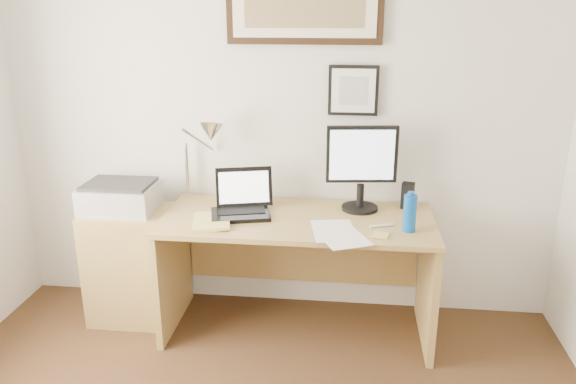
# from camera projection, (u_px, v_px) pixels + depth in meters

# --- Properties ---
(wall_back) EXTENTS (3.50, 0.02, 2.50)m
(wall_back) POSITION_uv_depth(u_px,v_px,m) (280.00, 121.00, 3.50)
(wall_back) COLOR silver
(wall_back) RESTS_ON ground
(side_cabinet) EXTENTS (0.50, 0.40, 0.73)m
(side_cabinet) POSITION_uv_depth(u_px,v_px,m) (131.00, 264.00, 3.58)
(side_cabinet) COLOR #A07F43
(side_cabinet) RESTS_ON floor
(water_bottle) EXTENTS (0.07, 0.07, 0.21)m
(water_bottle) POSITION_uv_depth(u_px,v_px,m) (410.00, 213.00, 3.07)
(water_bottle) COLOR #0D4FAC
(water_bottle) RESTS_ON desk
(bottle_cap) EXTENTS (0.04, 0.04, 0.02)m
(bottle_cap) POSITION_uv_depth(u_px,v_px,m) (411.00, 194.00, 3.03)
(bottle_cap) COLOR #0D4FAC
(bottle_cap) RESTS_ON water_bottle
(speaker) EXTENTS (0.09, 0.08, 0.16)m
(speaker) POSITION_uv_depth(u_px,v_px,m) (408.00, 196.00, 3.43)
(speaker) COLOR black
(speaker) RESTS_ON desk
(paper_sheet_a) EXTENTS (0.34, 0.39, 0.00)m
(paper_sheet_a) POSITION_uv_depth(u_px,v_px,m) (342.00, 236.00, 3.03)
(paper_sheet_a) COLOR white
(paper_sheet_a) RESTS_ON desk
(paper_sheet_b) EXTENTS (0.28, 0.36, 0.00)m
(paper_sheet_b) POSITION_uv_depth(u_px,v_px,m) (334.00, 231.00, 3.10)
(paper_sheet_b) COLOR white
(paper_sheet_b) RESTS_ON desk
(sticky_pad) EXTENTS (0.10, 0.10, 0.01)m
(sticky_pad) POSITION_uv_depth(u_px,v_px,m) (381.00, 235.00, 3.03)
(sticky_pad) COLOR #D8BE66
(sticky_pad) RESTS_ON desk
(marker_pen) EXTENTS (0.14, 0.06, 0.02)m
(marker_pen) POSITION_uv_depth(u_px,v_px,m) (382.00, 226.00, 3.16)
(marker_pen) COLOR white
(marker_pen) RESTS_ON desk
(book) EXTENTS (0.26, 0.32, 0.02)m
(book) POSITION_uv_depth(u_px,v_px,m) (193.00, 222.00, 3.20)
(book) COLOR #E1CE6A
(book) RESTS_ON desk
(desk) EXTENTS (1.60, 0.70, 0.75)m
(desk) POSITION_uv_depth(u_px,v_px,m) (299.00, 248.00, 3.45)
(desk) COLOR #A07F43
(desk) RESTS_ON floor
(laptop) EXTENTS (0.39, 0.37, 0.26)m
(laptop) POSITION_uv_depth(u_px,v_px,m) (242.00, 204.00, 3.34)
(laptop) COLOR black
(laptop) RESTS_ON desk
(lcd_monitor) EXTENTS (0.42, 0.22, 0.52)m
(lcd_monitor) POSITION_uv_depth(u_px,v_px,m) (362.00, 164.00, 3.33)
(lcd_monitor) COLOR black
(lcd_monitor) RESTS_ON desk
(printer) EXTENTS (0.44, 0.34, 0.18)m
(printer) POSITION_uv_depth(u_px,v_px,m) (120.00, 196.00, 3.45)
(printer) COLOR #A8A8AA
(printer) RESTS_ON side_cabinet
(desk_lamp) EXTENTS (0.29, 0.27, 0.53)m
(desk_lamp) POSITION_uv_depth(u_px,v_px,m) (209.00, 136.00, 3.39)
(desk_lamp) COLOR silver
(desk_lamp) RESTS_ON desk
(picture_large) EXTENTS (0.92, 0.04, 0.47)m
(picture_large) POSITION_uv_depth(u_px,v_px,m) (304.00, 3.00, 3.24)
(picture_large) COLOR black
(picture_large) RESTS_ON wall_back
(picture_small) EXTENTS (0.30, 0.03, 0.30)m
(picture_small) POSITION_uv_depth(u_px,v_px,m) (353.00, 90.00, 3.37)
(picture_small) COLOR black
(picture_small) RESTS_ON wall_back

